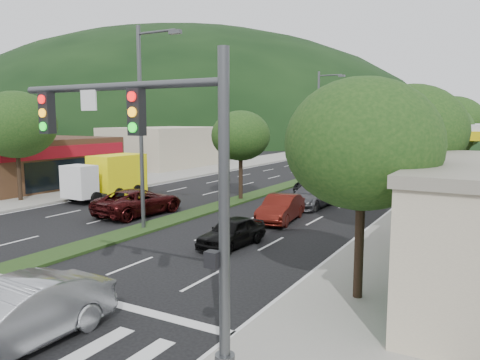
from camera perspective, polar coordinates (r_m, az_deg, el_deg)
The scene contains 27 objects.
sidewalk_right at distance 35.28m, azimuth 24.06°, elevation -2.14°, with size 5.00×90.00×0.15m, color gray.
sidewalk_left at distance 45.32m, azimuth -9.94°, elevation 0.38°, with size 6.00×90.00×0.15m, color gray.
median at distance 41.18m, azimuth 6.93°, elevation -0.28°, with size 1.60×56.00×0.12m, color #1B3212.
traffic_signal at distance 10.54m, azimuth -9.39°, elevation 2.44°, with size 6.12×0.40×7.00m.
shop_left at distance 42.25m, azimuth -24.48°, elevation 1.96°, with size 10.15×12.00×4.00m.
bldg_left_far at distance 55.86m, azimuth -8.89°, elevation 4.01°, with size 9.00×14.00×4.60m, color #B1A48D.
hill_far at distance 153.31m, azimuth -9.15°, elevation 5.26°, with size 176.00×132.00×82.00m, color black.
tree_r_a at distance 14.20m, azimuth 14.71°, elevation 4.26°, with size 4.60×4.60×6.63m.
tree_r_b at distance 22.01m, azimuth 20.12°, elevation 5.66°, with size 4.80×4.80×6.94m.
tree_r_c at distance 29.94m, azimuth 22.64°, elevation 5.33°, with size 4.40×4.40×6.48m.
tree_r_d at distance 39.88m, azimuth 24.44°, elevation 6.24°, with size 5.00×5.00×7.17m.
tree_r_e at distance 49.84m, azimuth 25.48°, elevation 5.96°, with size 4.60×4.60×6.71m.
tree_med_near at distance 31.83m, azimuth 0.08°, elevation 5.42°, with size 4.00×4.00×6.02m.
tree_med_far at distance 55.94m, azimuth 13.37°, elevation 6.68°, with size 4.80×4.80×6.94m.
tree_l_a at distance 34.35m, azimuth -25.63°, elevation 6.10°, with size 5.20×5.20×7.25m.
streetlight_near at distance 23.48m, azimuth -11.64°, elevation 7.37°, with size 2.60×0.25×10.00m.
streetlight_mid at distance 45.41m, azimuth 9.73°, elevation 7.37°, with size 2.60×0.25×10.00m.
sedan_silver at distance 12.94m, azimuth -25.59°, elevation -14.74°, with size 1.73×4.97×1.64m, color #96999D.
suv_maroon at distance 27.86m, azimuth -12.24°, elevation -2.61°, with size 2.56×5.56×1.54m, color #330B0B.
car_queue_a at distance 20.58m, azimuth -1.01°, elevation -6.36°, with size 1.51×3.76×1.28m, color black.
car_queue_b at distance 30.13m, azimuth 8.84°, elevation -1.85°, with size 2.05×5.05×1.47m, color #434347.
car_queue_c at distance 25.56m, azimuth 4.98°, elevation -3.46°, with size 1.54×4.42×1.46m, color #4E120D.
car_queue_d at distance 35.19m, azimuth 9.86°, elevation -0.51°, with size 2.50×5.41×1.50m, color black.
car_queue_e at distance 39.58m, azimuth 13.88°, elevation 0.12°, with size 1.56×3.89×1.33m, color #4D4C51.
car_queue_f at distance 53.33m, azimuth 20.99°, elevation 1.70°, with size 1.90×4.68×1.36m, color black.
box_truck at distance 34.15m, azimuth -15.57°, elevation 0.23°, with size 2.48×6.16×3.02m.
motorhome at distance 44.22m, azimuth 19.78°, elevation 2.18°, with size 3.02×9.04×3.44m.
Camera 1 is at (15.63, -9.71, 5.54)m, focal length 35.00 mm.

